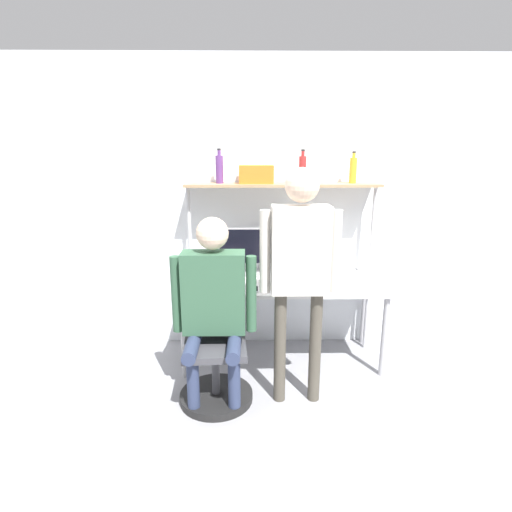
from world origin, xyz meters
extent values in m
plane|color=gray|center=(0.00, 0.00, 0.00)|extent=(12.00, 12.00, 0.00)
cube|color=silver|center=(0.00, 0.78, 1.35)|extent=(8.00, 0.06, 2.70)
cube|color=white|center=(0.00, 0.39, 0.73)|extent=(1.80, 0.73, 0.03)
cylinder|color=#A5A5AA|center=(-0.84, 0.08, 0.36)|extent=(0.05, 0.05, 0.72)
cylinder|color=#A5A5AA|center=(0.84, 0.08, 0.36)|extent=(0.05, 0.05, 0.72)
cylinder|color=#A5A5AA|center=(-0.84, 0.69, 0.36)|extent=(0.05, 0.05, 0.72)
cylinder|color=#A5A5AA|center=(0.84, 0.69, 0.36)|extent=(0.05, 0.05, 0.72)
cube|color=#997A56|center=(0.00, 0.59, 1.58)|extent=(1.71, 0.31, 0.02)
cylinder|color=#B2B2B7|center=(-0.83, 0.59, 0.80)|extent=(0.04, 0.04, 1.59)
cylinder|color=#B2B2B7|center=(0.83, 0.59, 0.80)|extent=(0.04, 0.04, 1.59)
cylinder|color=#B7B7BC|center=(-0.26, 0.60, 0.75)|extent=(0.20, 0.20, 0.01)
cylinder|color=#B7B7BC|center=(-0.26, 0.60, 0.81)|extent=(0.06, 0.06, 0.10)
cube|color=#B7B7BC|center=(-0.26, 0.61, 1.02)|extent=(0.63, 0.01, 0.34)
cube|color=black|center=(-0.26, 0.60, 1.02)|extent=(0.61, 0.02, 0.32)
cube|color=#BCBCC1|center=(-0.49, 0.22, 0.75)|extent=(0.30, 0.21, 0.01)
cube|color=black|center=(-0.49, 0.21, 0.76)|extent=(0.25, 0.12, 0.00)
cube|color=#BCBCC1|center=(-0.49, 0.32, 0.86)|extent=(0.30, 0.03, 0.21)
cube|color=navy|center=(-0.49, 0.31, 0.86)|extent=(0.26, 0.02, 0.18)
cube|color=silver|center=(-0.25, 0.17, 0.75)|extent=(0.07, 0.15, 0.01)
cube|color=black|center=(-0.25, 0.17, 0.76)|extent=(0.06, 0.13, 0.00)
cylinder|color=black|center=(-0.55, -0.26, 0.03)|extent=(0.56, 0.56, 0.06)
cylinder|color=#4C4C51|center=(-0.55, -0.26, 0.24)|extent=(0.06, 0.06, 0.37)
cube|color=#3F3F44|center=(-0.55, -0.26, 0.45)|extent=(0.49, 0.49, 0.05)
cube|color=#3F3F44|center=(-0.56, -0.05, 0.70)|extent=(0.42, 0.07, 0.45)
cylinder|color=#2D3856|center=(-0.70, -0.43, 0.24)|extent=(0.09, 0.09, 0.48)
cylinder|color=#2D3856|center=(-0.40, -0.43, 0.24)|extent=(0.09, 0.09, 0.48)
cylinder|color=#2D3856|center=(-0.70, -0.40, 0.52)|extent=(0.10, 0.38, 0.10)
cylinder|color=#2D3856|center=(-0.40, -0.40, 0.52)|extent=(0.10, 0.38, 0.10)
cube|color=#33593F|center=(-0.55, -0.23, 0.87)|extent=(0.45, 0.20, 0.60)
cylinder|color=#33593F|center=(-0.82, -0.23, 0.85)|extent=(0.08, 0.08, 0.57)
cylinder|color=#33593F|center=(-0.28, -0.23, 0.85)|extent=(0.08, 0.08, 0.57)
sphere|color=beige|center=(-0.55, -0.23, 1.30)|extent=(0.23, 0.23, 0.23)
cylinder|color=#4C473D|center=(-0.06, -0.26, 0.44)|extent=(0.09, 0.09, 0.88)
cylinder|color=#4C473D|center=(0.20, -0.26, 0.44)|extent=(0.09, 0.09, 0.88)
cube|color=beige|center=(0.07, -0.26, 1.19)|extent=(0.41, 0.20, 0.62)
cylinder|color=beige|center=(-0.18, -0.26, 1.18)|extent=(0.08, 0.08, 0.59)
cylinder|color=beige|center=(0.32, -0.26, 1.18)|extent=(0.08, 0.08, 0.59)
sphere|color=beige|center=(0.07, -0.26, 1.64)|extent=(0.24, 0.24, 0.24)
cylinder|color=#593372|center=(-0.55, 0.59, 1.71)|extent=(0.07, 0.07, 0.24)
cylinder|color=#593372|center=(-0.55, 0.59, 1.85)|extent=(0.03, 0.03, 0.04)
cylinder|color=black|center=(-0.55, 0.59, 1.88)|extent=(0.03, 0.03, 0.01)
cylinder|color=gold|center=(0.62, 0.59, 1.70)|extent=(0.06, 0.06, 0.22)
cylinder|color=gold|center=(0.62, 0.59, 1.83)|extent=(0.03, 0.03, 0.04)
cylinder|color=black|center=(0.62, 0.59, 1.86)|extent=(0.03, 0.03, 0.01)
cylinder|color=maroon|center=(0.18, 0.59, 1.71)|extent=(0.06, 0.06, 0.23)
cylinder|color=maroon|center=(0.18, 0.59, 1.85)|extent=(0.03, 0.03, 0.04)
cylinder|color=black|center=(0.18, 0.59, 1.88)|extent=(0.03, 0.03, 0.01)
cube|color=#D1661E|center=(-0.23, 0.59, 1.67)|extent=(0.30, 0.21, 0.16)
camera|label=1|loc=(-0.28, -2.98, 1.84)|focal=28.00mm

